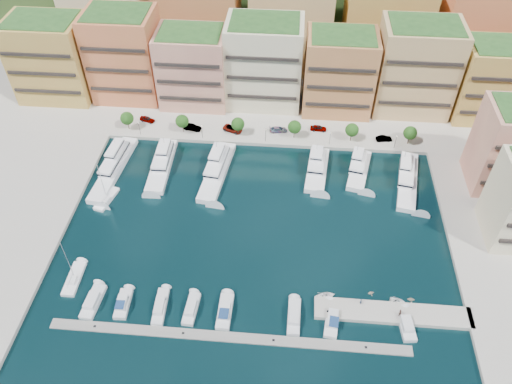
# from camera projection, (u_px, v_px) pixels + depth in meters

# --- Properties ---
(ground) EXTENTS (400.00, 400.00, 0.00)m
(ground) POSITION_uv_depth(u_px,v_px,m) (256.00, 225.00, 119.84)
(ground) COLOR black
(ground) RESTS_ON ground
(north_quay) EXTENTS (220.00, 64.00, 2.00)m
(north_quay) POSITION_uv_depth(u_px,v_px,m) (272.00, 85.00, 163.88)
(north_quay) COLOR #9E998E
(north_quay) RESTS_ON ground
(hillside) EXTENTS (240.00, 40.00, 58.00)m
(hillside) POSITION_uv_depth(u_px,v_px,m) (280.00, 19.00, 197.98)
(hillside) COLOR #273D19
(hillside) RESTS_ON ground
(south_pontoon) EXTENTS (72.00, 2.20, 0.35)m
(south_pontoon) POSITION_uv_depth(u_px,v_px,m) (228.00, 337.00, 98.71)
(south_pontoon) COLOR gray
(south_pontoon) RESTS_ON ground
(finger_pier) EXTENTS (32.00, 5.00, 2.00)m
(finger_pier) POSITION_uv_depth(u_px,v_px,m) (392.00, 315.00, 102.40)
(finger_pier) COLOR #9E998E
(finger_pier) RESTS_ON ground
(apartment_0) EXTENTS (22.00, 16.50, 24.80)m
(apartment_0) POSITION_uv_depth(u_px,v_px,m) (52.00, 58.00, 150.01)
(apartment_0) COLOR #B99A43
(apartment_0) RESTS_ON north_quay
(apartment_1) EXTENTS (20.00, 16.50, 26.80)m
(apartment_1) POSITION_uv_depth(u_px,v_px,m) (125.00, 55.00, 149.40)
(apartment_1) COLOR #D36C46
(apartment_1) RESTS_ON north_quay
(apartment_2) EXTENTS (20.00, 15.50, 22.80)m
(apartment_2) POSITION_uv_depth(u_px,v_px,m) (193.00, 68.00, 148.11)
(apartment_2) COLOR #E5A47F
(apartment_2) RESTS_ON north_quay
(apartment_3) EXTENTS (22.00, 16.50, 25.80)m
(apartment_3) POSITION_uv_depth(u_px,v_px,m) (264.00, 63.00, 147.21)
(apartment_3) COLOR beige
(apartment_3) RESTS_ON north_quay
(apartment_4) EXTENTS (20.00, 15.50, 23.80)m
(apartment_4) POSITION_uv_depth(u_px,v_px,m) (339.00, 73.00, 145.16)
(apartment_4) COLOR #BE7547
(apartment_4) RESTS_ON north_quay
(apartment_5) EXTENTS (22.00, 16.50, 26.80)m
(apartment_5) POSITION_uv_depth(u_px,v_px,m) (416.00, 68.00, 144.20)
(apartment_5) COLOR tan
(apartment_5) RESTS_ON north_quay
(apartment_6) EXTENTS (20.00, 15.50, 22.80)m
(apartment_6) POSITION_uv_depth(u_px,v_px,m) (493.00, 81.00, 142.85)
(apartment_6) COLOR #B99A43
(apartment_6) RESTS_ON north_quay
(backblock_0) EXTENTS (26.00, 18.00, 30.00)m
(backblock_0) POSITION_uv_depth(u_px,v_px,m) (109.00, 16.00, 164.52)
(backblock_0) COLOR beige
(backblock_0) RESTS_ON north_quay
(backblock_1) EXTENTS (26.00, 18.00, 30.00)m
(backblock_1) POSITION_uv_depth(u_px,v_px,m) (199.00, 19.00, 162.70)
(backblock_1) COLOR #BE7547
(backblock_1) RESTS_ON north_quay
(backblock_2) EXTENTS (26.00, 18.00, 30.00)m
(backblock_2) POSITION_uv_depth(u_px,v_px,m) (291.00, 23.00, 160.89)
(backblock_2) COLOR tan
(backblock_2) RESTS_ON north_quay
(backblock_3) EXTENTS (26.00, 18.00, 30.00)m
(backblock_3) POSITION_uv_depth(u_px,v_px,m) (385.00, 26.00, 159.07)
(backblock_3) COLOR #B99A43
(backblock_3) RESTS_ON north_quay
(backblock_4) EXTENTS (26.00, 18.00, 30.00)m
(backblock_4) POSITION_uv_depth(u_px,v_px,m) (481.00, 30.00, 157.26)
(backblock_4) COLOR #D36C46
(backblock_4) RESTS_ON north_quay
(tree_0) EXTENTS (3.80, 3.80, 5.65)m
(tree_0) POSITION_uv_depth(u_px,v_px,m) (127.00, 118.00, 142.73)
(tree_0) COLOR #473323
(tree_0) RESTS_ON north_quay
(tree_1) EXTENTS (3.80, 3.80, 5.65)m
(tree_1) POSITION_uv_depth(u_px,v_px,m) (182.00, 121.00, 141.77)
(tree_1) COLOR #473323
(tree_1) RESTS_ON north_quay
(tree_2) EXTENTS (3.80, 3.80, 5.65)m
(tree_2) POSITION_uv_depth(u_px,v_px,m) (238.00, 124.00, 140.80)
(tree_2) COLOR #473323
(tree_2) RESTS_ON north_quay
(tree_3) EXTENTS (3.80, 3.80, 5.65)m
(tree_3) POSITION_uv_depth(u_px,v_px,m) (295.00, 127.00, 139.83)
(tree_3) COLOR #473323
(tree_3) RESTS_ON north_quay
(tree_4) EXTENTS (3.80, 3.80, 5.65)m
(tree_4) POSITION_uv_depth(u_px,v_px,m) (352.00, 130.00, 138.86)
(tree_4) COLOR #473323
(tree_4) RESTS_ON north_quay
(tree_5) EXTENTS (3.80, 3.80, 5.65)m
(tree_5) POSITION_uv_depth(u_px,v_px,m) (410.00, 133.00, 137.89)
(tree_5) COLOR #473323
(tree_5) RESTS_ON north_quay
(lamppost_0) EXTENTS (0.30, 0.30, 4.20)m
(lamppost_0) POSITION_uv_depth(u_px,v_px,m) (139.00, 127.00, 141.50)
(lamppost_0) COLOR black
(lamppost_0) RESTS_ON north_quay
(lamppost_1) EXTENTS (0.30, 0.30, 4.20)m
(lamppost_1) POSITION_uv_depth(u_px,v_px,m) (202.00, 130.00, 140.41)
(lamppost_1) COLOR black
(lamppost_1) RESTS_ON north_quay
(lamppost_2) EXTENTS (0.30, 0.30, 4.20)m
(lamppost_2) POSITION_uv_depth(u_px,v_px,m) (266.00, 133.00, 139.32)
(lamppost_2) COLOR black
(lamppost_2) RESTS_ON north_quay
(lamppost_3) EXTENTS (0.30, 0.30, 4.20)m
(lamppost_3) POSITION_uv_depth(u_px,v_px,m) (330.00, 137.00, 138.23)
(lamppost_3) COLOR black
(lamppost_3) RESTS_ON north_quay
(lamppost_4) EXTENTS (0.30, 0.30, 4.20)m
(lamppost_4) POSITION_uv_depth(u_px,v_px,m) (396.00, 140.00, 137.14)
(lamppost_4) COLOR black
(lamppost_4) RESTS_ON north_quay
(yacht_0) EXTENTS (6.73, 26.06, 7.30)m
(yacht_0) POSITION_uv_depth(u_px,v_px,m) (114.00, 165.00, 133.61)
(yacht_0) COLOR white
(yacht_0) RESTS_ON ground
(yacht_1) EXTENTS (5.27, 21.13, 7.30)m
(yacht_1) POSITION_uv_depth(u_px,v_px,m) (162.00, 163.00, 134.43)
(yacht_1) COLOR white
(yacht_1) RESTS_ON ground
(yacht_2) EXTENTS (7.54, 23.60, 7.30)m
(yacht_2) POSITION_uv_depth(u_px,v_px,m) (217.00, 168.00, 132.77)
(yacht_2) COLOR white
(yacht_2) RESTS_ON ground
(yacht_4) EXTENTS (6.80, 17.76, 7.30)m
(yacht_4) POSITION_uv_depth(u_px,v_px,m) (317.00, 168.00, 133.12)
(yacht_4) COLOR white
(yacht_4) RESTS_ON ground
(yacht_5) EXTENTS (7.61, 16.32, 7.30)m
(yacht_5) POSITION_uv_depth(u_px,v_px,m) (359.00, 168.00, 132.92)
(yacht_5) COLOR white
(yacht_5) RESTS_ON ground
(yacht_6) EXTENTS (8.12, 22.37, 7.30)m
(yacht_6) POSITION_uv_depth(u_px,v_px,m) (407.00, 178.00, 130.15)
(yacht_6) COLOR white
(yacht_6) RESTS_ON ground
(cruiser_0) EXTENTS (3.50, 8.51, 2.55)m
(cruiser_0) POSITION_uv_depth(u_px,v_px,m) (93.00, 302.00, 103.93)
(cruiser_0) COLOR silver
(cruiser_0) RESTS_ON ground
(cruiser_1) EXTENTS (2.91, 7.21, 2.66)m
(cruiser_1) POSITION_uv_depth(u_px,v_px,m) (123.00, 304.00, 103.52)
(cruiser_1) COLOR silver
(cruiser_1) RESTS_ON ground
(cruiser_2) EXTENTS (2.71, 8.80, 2.55)m
(cruiser_2) POSITION_uv_depth(u_px,v_px,m) (160.00, 307.00, 103.06)
(cruiser_2) COLOR silver
(cruiser_2) RESTS_ON ground
(cruiser_3) EXTENTS (2.86, 7.66, 2.55)m
(cruiser_3) POSITION_uv_depth(u_px,v_px,m) (191.00, 309.00, 102.68)
(cruiser_3) COLOR silver
(cruiser_3) RESTS_ON ground
(cruiser_4) EXTENTS (2.91, 8.31, 2.66)m
(cruiser_4) POSITION_uv_depth(u_px,v_px,m) (225.00, 312.00, 102.22)
(cruiser_4) COLOR silver
(cruiser_4) RESTS_ON ground
(cruiser_6) EXTENTS (2.66, 8.38, 2.55)m
(cruiser_6) POSITION_uv_depth(u_px,v_px,m) (294.00, 317.00, 101.39)
(cruiser_6) COLOR silver
(cruiser_6) RESTS_ON ground
(cruiser_7) EXTENTS (3.62, 8.58, 2.66)m
(cruiser_7) POSITION_uv_depth(u_px,v_px,m) (332.00, 320.00, 100.90)
(cruiser_7) COLOR silver
(cruiser_7) RESTS_ON ground
(cruiser_9) EXTENTS (3.48, 7.62, 2.55)m
(cruiser_9) POSITION_uv_depth(u_px,v_px,m) (406.00, 325.00, 100.04)
(cruiser_9) COLOR silver
(cruiser_9) RESTS_ON ground
(sailboat_0) EXTENTS (2.93, 8.90, 13.20)m
(sailboat_0) POSITION_uv_depth(u_px,v_px,m) (74.00, 279.00, 108.29)
(sailboat_0) COLOR white
(sailboat_0) RESTS_ON ground
(sailboat_2) EXTENTS (4.59, 8.83, 13.20)m
(sailboat_2) POSITION_uv_depth(u_px,v_px,m) (107.00, 199.00, 125.71)
(sailboat_2) COLOR white
(sailboat_2) RESTS_ON ground
(tender_2) EXTENTS (3.99, 3.27, 0.72)m
(tender_2) POSITION_uv_depth(u_px,v_px,m) (398.00, 302.00, 104.19)
(tender_2) COLOR white
(tender_2) RESTS_ON ground
(tender_1) EXTENTS (1.75, 1.63, 0.75)m
(tender_1) POSITION_uv_depth(u_px,v_px,m) (371.00, 293.00, 105.71)
(tender_1) COLOR beige
(tender_1) RESTS_ON ground
(tender_3) EXTENTS (1.68, 1.46, 0.87)m
(tender_3) POSITION_uv_depth(u_px,v_px,m) (411.00, 299.00, 104.51)
(tender_3) COLOR #C5AF97
(tender_3) RESTS_ON ground
(tender_0) EXTENTS (4.76, 4.01, 0.84)m
(tender_0) POSITION_uv_depth(u_px,v_px,m) (326.00, 296.00, 105.06)
(tender_0) COLOR white
(tender_0) RESTS_ON ground
(car_0) EXTENTS (4.83, 3.03, 1.53)m
(car_0) POSITION_uv_depth(u_px,v_px,m) (147.00, 119.00, 147.45)
(car_0) COLOR gray
(car_0) RESTS_ON north_quay
(car_1) EXTENTS (5.31, 2.61, 1.67)m
(car_1) POSITION_uv_depth(u_px,v_px,m) (192.00, 127.00, 144.46)
(car_1) COLOR gray
(car_1) RESTS_ON north_quay
(car_2) EXTENTS (6.22, 4.50, 1.57)m
(car_2) POSITION_uv_depth(u_px,v_px,m) (233.00, 129.00, 144.08)
(car_2) COLOR gray
(car_2) RESTS_ON north_quay
(car_3) EXTENTS (5.31, 2.81, 1.47)m
(car_3) POSITION_uv_depth(u_px,v_px,m) (278.00, 129.00, 143.93)
(car_3) COLOR gray
(car_3) RESTS_ON north_quay
(car_4) EXTENTS (4.76, 2.07, 1.60)m
(car_4) POSITION_uv_depth(u_px,v_px,m) (318.00, 128.00, 144.32)
(car_4) COLOR gray
(car_4) RESTS_ON north_quay
(car_5) EXTENTS (4.62, 2.16, 1.46)m
(car_5) POSITION_uv_depth(u_px,v_px,m) (384.00, 139.00, 140.95)
(car_5) COLOR gray
(car_5) RESTS_ON north_quay
(person_0) EXTENTS (0.53, 0.67, 1.62)m
(person_0) POSITION_uv_depth(u_px,v_px,m) (361.00, 301.00, 102.53)
(person_0) COLOR #293853
(person_0) RESTS_ON finger_pier
(person_1) EXTENTS (1.08, 0.99, 1.79)m
(person_1) POSITION_uv_depth(u_px,v_px,m) (400.00, 312.00, 100.58)
(person_1) COLOR #47322A
(person_1) RESTS_ON finger_pier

